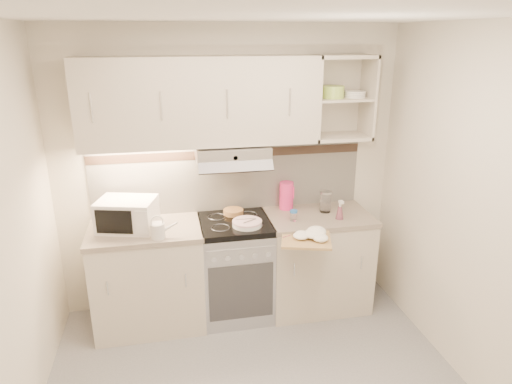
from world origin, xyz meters
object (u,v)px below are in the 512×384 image
plate_stack (247,223)px  pink_pitcher (286,196)px  electric_range (236,268)px  glass_jar (325,202)px  watering_can (159,230)px  microwave (127,214)px  spray_bottle (340,211)px  cutting_board (306,239)px

plate_stack → pink_pitcher: 0.54m
electric_range → glass_jar: 0.99m
watering_can → glass_jar: bearing=4.5°
microwave → spray_bottle: 1.78m
cutting_board → glass_jar: bearing=71.7°
watering_can → glass_jar: 1.49m
spray_bottle → cutting_board: size_ratio=0.47×
plate_stack → glass_jar: 0.77m
watering_can → pink_pitcher: 1.22m
plate_stack → glass_jar: bearing=13.3°
plate_stack → cutting_board: 0.52m
microwave → cutting_board: size_ratio=1.35×
watering_can → glass_jar: glass_jar is taller
plate_stack → pink_pitcher: (0.42, 0.32, 0.10)m
microwave → pink_pitcher: microwave is taller
plate_stack → spray_bottle: size_ratio=1.36×
glass_jar → cutting_board: size_ratio=0.50×
pink_pitcher → cutting_board: (-0.00, -0.62, -0.16)m
glass_jar → spray_bottle: bearing=-70.4°
spray_bottle → electric_range: bearing=169.8°
watering_can → cutting_board: watering_can is taller
pink_pitcher → glass_jar: 0.35m
watering_can → plate_stack: watering_can is taller
pink_pitcher → glass_jar: size_ratio=1.30×
electric_range → plate_stack: size_ratio=3.65×
pink_pitcher → spray_bottle: pink_pitcher is taller
glass_jar → cutting_board: bearing=-124.5°
watering_can → pink_pitcher: size_ratio=0.88×
watering_can → cutting_board: (1.14, -0.20, -0.10)m
spray_bottle → plate_stack: bearing=177.5°
glass_jar → spray_bottle: glass_jar is taller
cutting_board → watering_can: bearing=-173.6°
plate_stack → glass_jar: glass_jar is taller
spray_bottle → glass_jar: bearing=107.6°
spray_bottle → cutting_board: 0.49m
cutting_board → microwave: bearing=179.0°
microwave → glass_jar: (1.71, 0.04, -0.03)m
pink_pitcher → spray_bottle: (0.39, -0.33, -0.06)m
glass_jar → watering_can: bearing=-169.4°
pink_pitcher → plate_stack: bearing=-124.4°
electric_range → watering_can: size_ratio=4.07×
electric_range → plate_stack: bearing=-55.3°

